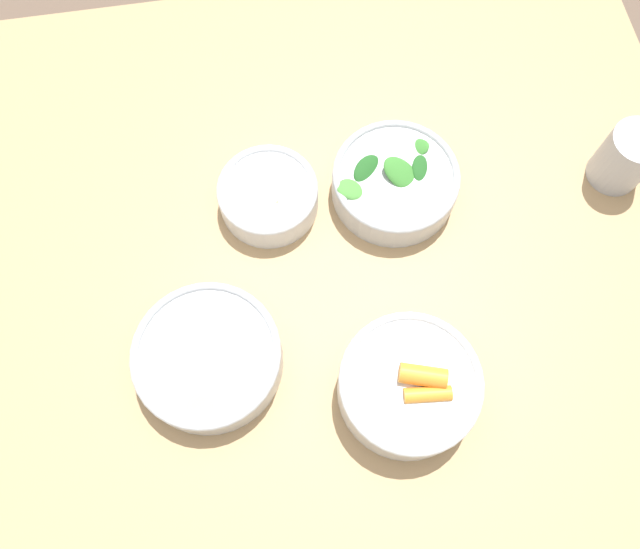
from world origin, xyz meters
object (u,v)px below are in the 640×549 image
Objects in this scene: bowl_greens at (394,182)px; cup at (626,158)px; bowl_beans_hotdog at (208,358)px; bowl_cookies at (268,195)px; bowl_carrots at (408,386)px.

cup is at bearing 176.02° from bowl_greens.
bowl_beans_hotdog is 1.35× the size of bowl_cookies.
cup is (-0.31, 0.02, 0.02)m from bowl_greens.
bowl_greens is at bearing -143.59° from bowl_beans_hotdog.
cup is at bearing -162.94° from bowl_beans_hotdog.
bowl_greens is at bearing -98.17° from bowl_carrots.
bowl_carrots reaches higher than bowl_beans_hotdog.
cup reaches higher than bowl_carrots.
bowl_greens is 0.17m from bowl_cookies.
bowl_greens is 1.28× the size of bowl_cookies.
bowl_cookies is at bearing -2.67° from bowl_greens.
cup is at bearing -144.22° from bowl_carrots.
bowl_beans_hotdog is (0.27, 0.20, -0.00)m from bowl_greens.
bowl_greens is 0.95× the size of bowl_beans_hotdog.
bowl_cookies is (0.13, -0.28, -0.01)m from bowl_carrots.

